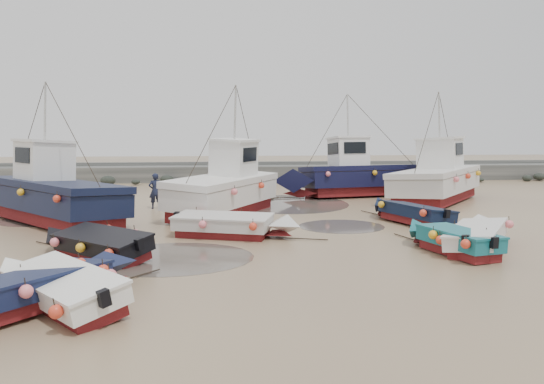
% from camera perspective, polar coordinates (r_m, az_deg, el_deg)
% --- Properties ---
extents(ground, '(120.00, 120.00, 0.00)m').
position_cam_1_polar(ground, '(20.27, -3.06, -5.00)').
color(ground, '#9D8760').
rests_on(ground, ground).
extents(seawall, '(60.00, 4.92, 1.50)m').
position_cam_1_polar(seawall, '(41.97, -4.06, 2.04)').
color(seawall, slate).
rests_on(seawall, ground).
extents(puddle_a, '(5.45, 5.45, 0.01)m').
position_cam_1_polar(puddle_a, '(17.56, -10.92, -6.97)').
color(puddle_a, '#514941').
rests_on(puddle_a, ground).
extents(puddle_b, '(3.67, 3.67, 0.01)m').
position_cam_1_polar(puddle_b, '(22.85, 7.48, -3.68)').
color(puddle_b, '#514941').
rests_on(puddle_b, ground).
extents(puddle_c, '(3.97, 3.97, 0.01)m').
position_cam_1_polar(puddle_c, '(26.25, -23.39, -2.82)').
color(puddle_c, '#514941').
rests_on(puddle_c, ground).
extents(puddle_d, '(6.64, 6.64, 0.01)m').
position_cam_1_polar(puddle_d, '(29.46, 1.81, -1.24)').
color(puddle_d, '#514941').
rests_on(puddle_d, ground).
extents(dinghy_0, '(4.54, 5.14, 1.43)m').
position_cam_1_polar(dinghy_0, '(13.73, -21.86, -8.95)').
color(dinghy_0, maroon).
rests_on(dinghy_0, ground).
extents(dinghy_1, '(4.51, 5.22, 1.43)m').
position_cam_1_polar(dinghy_1, '(13.71, -23.65, -9.06)').
color(dinghy_1, maroon).
rests_on(dinghy_1, ground).
extents(dinghy_2, '(2.33, 5.00, 1.43)m').
position_cam_1_polar(dinghy_2, '(18.83, 18.73, -4.52)').
color(dinghy_2, maroon).
rests_on(dinghy_2, ground).
extents(dinghy_3, '(4.21, 5.57, 1.43)m').
position_cam_1_polar(dinghy_3, '(19.85, 21.49, -4.14)').
color(dinghy_3, maroon).
rests_on(dinghy_3, ground).
extents(dinghy_4, '(4.82, 4.25, 1.43)m').
position_cam_1_polar(dinghy_4, '(18.21, -18.28, -4.93)').
color(dinghy_4, maroon).
rests_on(dinghy_4, ground).
extents(dinghy_5, '(5.93, 3.08, 1.43)m').
position_cam_1_polar(dinghy_5, '(20.50, -4.29, -3.32)').
color(dinghy_5, maroon).
rests_on(dinghy_5, ground).
extents(dinghy_6, '(2.94, 5.54, 1.43)m').
position_cam_1_polar(dinghy_6, '(24.18, 14.55, -1.94)').
color(dinghy_6, maroon).
rests_on(dinghy_6, ground).
extents(cabin_boat_0, '(8.79, 9.16, 6.22)m').
position_cam_1_polar(cabin_boat_0, '(25.76, -23.02, -0.05)').
color(cabin_boat_0, maroon).
rests_on(cabin_boat_0, ground).
extents(cabin_boat_1, '(6.26, 9.70, 6.22)m').
position_cam_1_polar(cabin_boat_1, '(26.07, -4.66, 0.61)').
color(cabin_boat_1, maroon).
rests_on(cabin_boat_1, ground).
extents(cabin_boat_2, '(10.84, 4.34, 6.22)m').
position_cam_1_polar(cabin_boat_2, '(32.95, 8.96, 1.84)').
color(cabin_boat_2, maroon).
rests_on(cabin_boat_2, ground).
extents(cabin_boat_3, '(7.99, 9.22, 6.22)m').
position_cam_1_polar(cabin_boat_3, '(31.99, 17.61, 1.46)').
color(cabin_boat_3, maroon).
rests_on(cabin_boat_3, ground).
extents(person, '(0.78, 0.62, 1.85)m').
position_cam_1_polar(person, '(28.27, -12.40, -1.75)').
color(person, '#181E34').
rests_on(person, ground).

